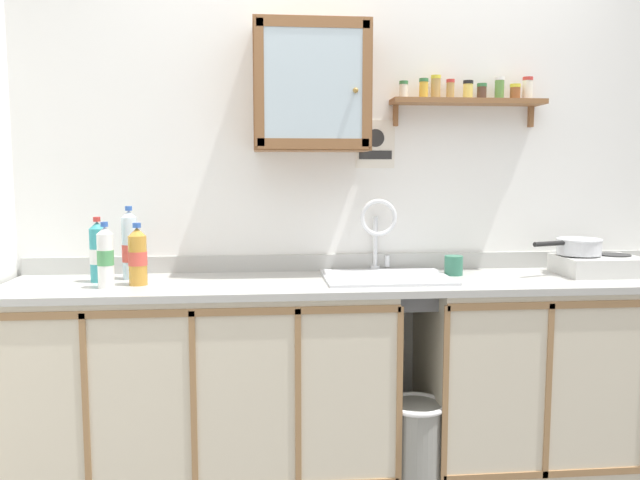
% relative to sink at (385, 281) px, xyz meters
% --- Properties ---
extents(back_wall, '(3.81, 0.07, 2.63)m').
position_rel_sink_xyz_m(back_wall, '(-0.07, 0.26, 0.41)').
color(back_wall, white).
rests_on(back_wall, ground).
extents(lower_cabinet_run, '(1.68, 0.57, 0.90)m').
position_rel_sink_xyz_m(lower_cabinet_run, '(-0.83, -0.04, -0.46)').
color(lower_cabinet_run, black).
rests_on(lower_cabinet_run, ground).
extents(lower_cabinet_run_right, '(1.35, 0.57, 0.90)m').
position_rel_sink_xyz_m(lower_cabinet_run_right, '(0.85, -0.04, -0.46)').
color(lower_cabinet_run_right, black).
rests_on(lower_cabinet_run_right, ground).
extents(countertop, '(3.17, 0.59, 0.03)m').
position_rel_sink_xyz_m(countertop, '(-0.07, -0.04, -0.00)').
color(countertop, '#B2B2AD').
rests_on(countertop, lower_cabinet_run).
extents(backsplash, '(3.17, 0.02, 0.08)m').
position_rel_sink_xyz_m(backsplash, '(-0.07, 0.23, 0.05)').
color(backsplash, '#B2B2AD').
rests_on(backsplash, countertop).
extents(sink, '(0.56, 0.47, 0.46)m').
position_rel_sink_xyz_m(sink, '(0.00, 0.00, 0.00)').
color(sink, silver).
rests_on(sink, countertop).
extents(hot_plate_stove, '(0.37, 0.29, 0.09)m').
position_rel_sink_xyz_m(hot_plate_stove, '(1.01, -0.01, 0.06)').
color(hot_plate_stove, silver).
rests_on(hot_plate_stove, countertop).
extents(saucepan, '(0.36, 0.21, 0.08)m').
position_rel_sink_xyz_m(saucepan, '(0.91, 0.01, 0.15)').
color(saucepan, silver).
rests_on(saucepan, hot_plate_stove).
extents(bottle_water_clear_0, '(0.07, 0.07, 0.33)m').
position_rel_sink_xyz_m(bottle_water_clear_0, '(-1.14, 0.08, 0.16)').
color(bottle_water_clear_0, silver).
rests_on(bottle_water_clear_0, countertop).
extents(bottle_detergent_teal_1, '(0.07, 0.07, 0.28)m').
position_rel_sink_xyz_m(bottle_detergent_teal_1, '(-1.26, 0.02, 0.14)').
color(bottle_detergent_teal_1, teal).
rests_on(bottle_detergent_teal_1, countertop).
extents(bottle_juice_amber_2, '(0.08, 0.08, 0.26)m').
position_rel_sink_xyz_m(bottle_juice_amber_2, '(-1.07, -0.08, 0.13)').
color(bottle_juice_amber_2, gold).
rests_on(bottle_juice_amber_2, countertop).
extents(bottle_opaque_white_3, '(0.07, 0.07, 0.27)m').
position_rel_sink_xyz_m(bottle_opaque_white_3, '(-1.19, -0.14, 0.14)').
color(bottle_opaque_white_3, white).
rests_on(bottle_opaque_white_3, countertop).
extents(mug, '(0.08, 0.12, 0.09)m').
position_rel_sink_xyz_m(mug, '(0.33, 0.05, 0.06)').
color(mug, '#337259').
rests_on(mug, countertop).
extents(wall_cabinet, '(0.52, 0.28, 0.57)m').
position_rel_sink_xyz_m(wall_cabinet, '(-0.33, 0.11, 0.87)').
color(wall_cabinet, brown).
extents(spice_shelf, '(0.73, 0.14, 0.23)m').
position_rel_sink_xyz_m(spice_shelf, '(0.43, 0.17, 0.84)').
color(spice_shelf, brown).
extents(warning_sign, '(0.19, 0.01, 0.23)m').
position_rel_sink_xyz_m(warning_sign, '(-0.01, 0.24, 0.62)').
color(warning_sign, silver).
extents(trash_bin, '(0.26, 0.26, 0.43)m').
position_rel_sink_xyz_m(trash_bin, '(0.10, -0.23, -0.69)').
color(trash_bin, gray).
rests_on(trash_bin, ground).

